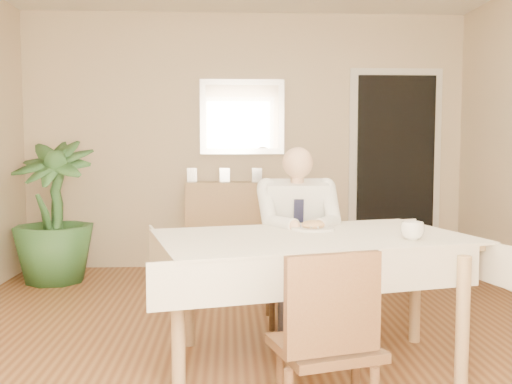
{
  "coord_description": "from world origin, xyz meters",
  "views": [
    {
      "loc": [
        -0.18,
        -3.39,
        1.25
      ],
      "look_at": [
        0.0,
        0.35,
        0.95
      ],
      "focal_mm": 40.0,
      "sensor_mm": 36.0,
      "label": 1
    }
  ],
  "objects_px": {
    "chair_near": "(328,339)",
    "seated_man": "(299,230)",
    "sideboard": "(243,226)",
    "chair_far": "(294,252)",
    "dining_table": "(312,250)",
    "potted_palm": "(54,212)",
    "coffee_mug": "(412,231)"
  },
  "relations": [
    {
      "from": "chair_near",
      "to": "seated_man",
      "type": "distance_m",
      "value": 1.51
    },
    {
      "from": "seated_man",
      "to": "sideboard",
      "type": "xyz_separation_m",
      "value": [
        -0.33,
        1.97,
        -0.24
      ]
    },
    {
      "from": "chair_far",
      "to": "sideboard",
      "type": "height_order",
      "value": "sideboard"
    },
    {
      "from": "chair_far",
      "to": "seated_man",
      "type": "relative_size",
      "value": 0.7
    },
    {
      "from": "dining_table",
      "to": "chair_near",
      "type": "relative_size",
      "value": 2.33
    },
    {
      "from": "chair_far",
      "to": "chair_near",
      "type": "relative_size",
      "value": 1.04
    },
    {
      "from": "sideboard",
      "to": "potted_palm",
      "type": "relative_size",
      "value": 0.86
    },
    {
      "from": "dining_table",
      "to": "coffee_mug",
      "type": "bearing_deg",
      "value": -33.22
    },
    {
      "from": "potted_palm",
      "to": "sideboard",
      "type": "bearing_deg",
      "value": 14.0
    },
    {
      "from": "dining_table",
      "to": "coffee_mug",
      "type": "xyz_separation_m",
      "value": [
        0.51,
        -0.18,
        0.13
      ]
    },
    {
      "from": "seated_man",
      "to": "sideboard",
      "type": "distance_m",
      "value": 2.01
    },
    {
      "from": "coffee_mug",
      "to": "sideboard",
      "type": "height_order",
      "value": "sideboard"
    },
    {
      "from": "dining_table",
      "to": "seated_man",
      "type": "bearing_deg",
      "value": 76.04
    },
    {
      "from": "sideboard",
      "to": "chair_near",
      "type": "bearing_deg",
      "value": -81.85
    },
    {
      "from": "coffee_mug",
      "to": "potted_palm",
      "type": "height_order",
      "value": "potted_palm"
    },
    {
      "from": "coffee_mug",
      "to": "potted_palm",
      "type": "relative_size",
      "value": 0.09
    },
    {
      "from": "seated_man",
      "to": "chair_near",
      "type": "bearing_deg",
      "value": -92.46
    },
    {
      "from": "seated_man",
      "to": "coffee_mug",
      "type": "bearing_deg",
      "value": -56.4
    },
    {
      "from": "potted_palm",
      "to": "chair_far",
      "type": "bearing_deg",
      "value": -30.95
    },
    {
      "from": "chair_far",
      "to": "coffee_mug",
      "type": "distance_m",
      "value": 1.22
    },
    {
      "from": "chair_near",
      "to": "sideboard",
      "type": "bearing_deg",
      "value": 78.68
    },
    {
      "from": "dining_table",
      "to": "chair_near",
      "type": "distance_m",
      "value": 0.93
    },
    {
      "from": "chair_near",
      "to": "sideboard",
      "type": "height_order",
      "value": "sideboard"
    },
    {
      "from": "seated_man",
      "to": "potted_palm",
      "type": "relative_size",
      "value": 0.95
    },
    {
      "from": "chair_near",
      "to": "potted_palm",
      "type": "xyz_separation_m",
      "value": [
        -2.01,
        3.03,
        0.18
      ]
    },
    {
      "from": "coffee_mug",
      "to": "potted_palm",
      "type": "xyz_separation_m",
      "value": [
        -2.59,
        2.3,
        -0.15
      ]
    },
    {
      "from": "dining_table",
      "to": "coffee_mug",
      "type": "distance_m",
      "value": 0.56
    },
    {
      "from": "chair_far",
      "to": "sideboard",
      "type": "xyz_separation_m",
      "value": [
        -0.33,
        1.68,
        -0.05
      ]
    },
    {
      "from": "dining_table",
      "to": "chair_far",
      "type": "distance_m",
      "value": 0.9
    },
    {
      "from": "chair_far",
      "to": "coffee_mug",
      "type": "bearing_deg",
      "value": -65.39
    },
    {
      "from": "sideboard",
      "to": "dining_table",
      "type": "bearing_deg",
      "value": -78.9
    },
    {
      "from": "coffee_mug",
      "to": "seated_man",
      "type": "bearing_deg",
      "value": 123.6
    }
  ]
}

